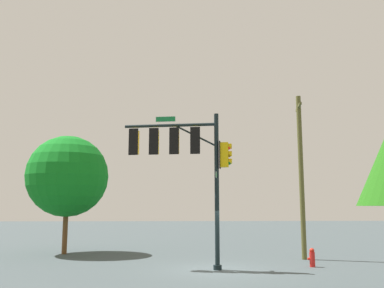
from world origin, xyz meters
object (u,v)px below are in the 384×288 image
object	(u,v)px
signal_pole_assembly	(185,154)
fire_hydrant	(312,258)
tree_near	(68,176)
utility_pole	(301,172)

from	to	relation	value
signal_pole_assembly	fire_hydrant	world-z (taller)	signal_pole_assembly
tree_near	signal_pole_assembly	bearing A→B (deg)	138.08
signal_pole_assembly	fire_hydrant	bearing A→B (deg)	-176.18
fire_hydrant	tree_near	world-z (taller)	tree_near
signal_pole_assembly	tree_near	size ratio (longest dim) A/B	1.00
utility_pole	tree_near	world-z (taller)	utility_pole
signal_pole_assembly	fire_hydrant	size ratio (longest dim) A/B	8.23
utility_pole	fire_hydrant	size ratio (longest dim) A/B	10.38
signal_pole_assembly	utility_pole	size ratio (longest dim) A/B	0.79
fire_hydrant	tree_near	size ratio (longest dim) A/B	0.12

